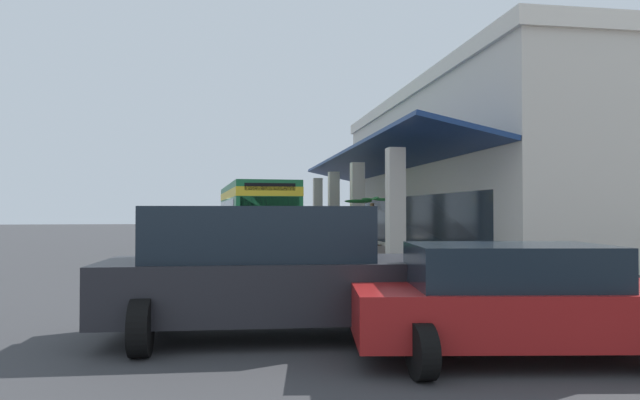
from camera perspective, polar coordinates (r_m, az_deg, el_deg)
ground at (r=27.02m, az=7.72°, el=-5.15°), size 120.00×120.00×0.00m
curb_strip at (r=27.08m, az=-1.03°, el=-5.02°), size 27.86×0.50×0.12m
plaza_building at (r=29.94m, az=17.58°, el=2.82°), size 23.51×13.55×7.85m
transit_bus at (r=26.93m, az=-6.65°, el=-1.22°), size 11.36×3.36×3.34m
parked_sedan_red at (r=7.84m, az=19.48°, el=-9.49°), size 2.83×4.60×1.47m
parked_suv_charcoal at (r=8.62m, az=-5.70°, el=-7.00°), size 2.86×4.88×1.97m
pedestrian at (r=19.30m, az=-4.86°, el=-4.05°), size 0.54×0.46×1.64m
potted_palm at (r=21.18m, az=5.24°, el=-4.55°), size 1.96×1.91×2.45m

